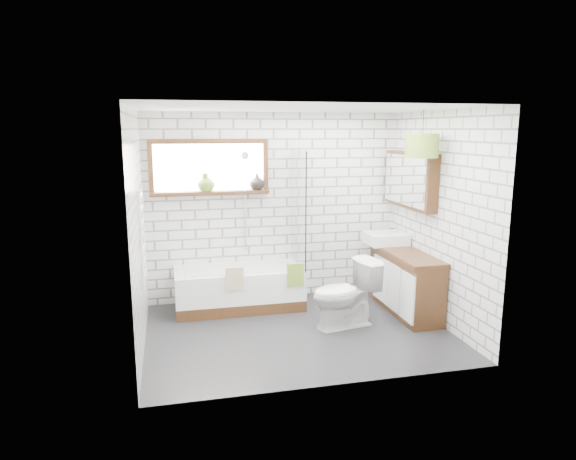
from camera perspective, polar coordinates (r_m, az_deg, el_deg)
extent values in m
cube|color=black|center=(6.01, 1.08, -11.22)|extent=(3.40, 2.60, 0.01)
cube|color=white|center=(5.57, 1.17, 13.43)|extent=(3.40, 2.60, 0.01)
cube|color=white|center=(6.91, -1.56, 2.55)|extent=(3.40, 0.01, 2.50)
cube|color=white|center=(4.43, 5.31, -2.40)|extent=(3.40, 0.01, 2.50)
cube|color=white|center=(5.49, -16.37, -0.15)|extent=(0.01, 2.60, 2.50)
cube|color=white|center=(6.29, 16.34, 1.25)|extent=(0.01, 2.60, 2.50)
cube|color=#331C0E|center=(6.69, -8.71, 6.88)|extent=(1.52, 0.16, 0.68)
cube|color=white|center=(5.50, -15.88, -0.64)|extent=(0.06, 0.52, 1.00)
cube|color=#331C0E|center=(6.73, 13.38, 5.45)|extent=(0.16, 1.20, 0.70)
cylinder|color=silver|center=(6.78, -4.81, 3.21)|extent=(0.02, 0.02, 1.30)
cube|color=white|center=(6.70, -5.46, -6.46)|extent=(1.62, 0.72, 0.52)
cube|color=white|center=(6.61, 1.19, 2.38)|extent=(0.02, 0.72, 1.50)
cube|color=olive|center=(6.41, 0.83, -4.96)|extent=(0.21, 0.06, 0.29)
cube|color=tan|center=(6.27, -5.96, -5.38)|extent=(0.22, 0.05, 0.28)
cube|color=#331C0E|center=(6.66, 12.89, -5.66)|extent=(0.44, 1.36, 0.78)
cube|color=white|center=(6.96, 10.81, -0.92)|extent=(0.51, 0.45, 0.15)
cylinder|color=silver|center=(7.02, 12.02, -0.43)|extent=(0.03, 0.03, 0.15)
imported|color=white|center=(6.06, 6.33, -7.07)|extent=(0.58, 0.85, 0.79)
imported|color=olive|center=(6.67, -9.08, 5.10)|extent=(0.27, 0.27, 0.23)
imported|color=black|center=(6.75, -3.45, 5.21)|extent=(0.21, 0.21, 0.21)
cylinder|color=olive|center=(6.67, -9.18, 5.09)|extent=(0.08, 0.08, 0.23)
cylinder|color=olive|center=(6.06, 14.67, 9.06)|extent=(0.37, 0.37, 0.27)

